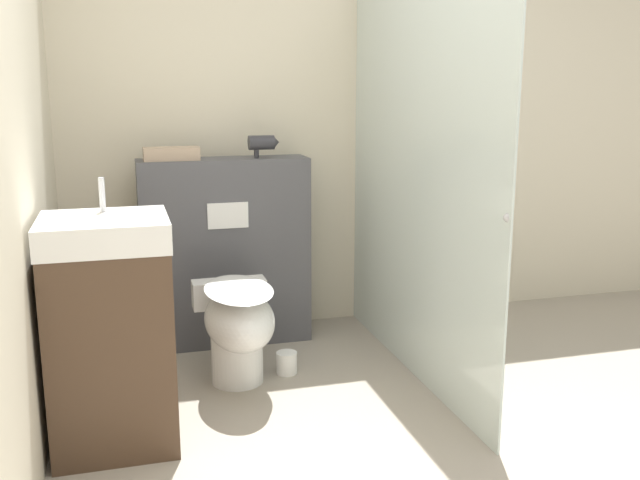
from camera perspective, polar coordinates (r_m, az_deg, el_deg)
The scene contains 9 objects.
ground_plane at distance 2.85m, azimuth 8.08°, elevation -18.38°, with size 12.00×12.00×0.00m, color #9E9384.
wall_back at distance 4.28m, azimuth -1.93°, elevation 9.68°, with size 8.00×0.06×2.50m.
partition_panel at distance 4.04m, azimuth -7.55°, elevation -0.96°, with size 0.93×0.26×1.05m.
shower_glass at distance 3.53m, azimuth 7.64°, elevation 4.95°, with size 0.04×1.82×2.00m.
toilet at distance 3.49m, azimuth -6.60°, elevation -6.69°, with size 0.38×0.65×0.52m.
sink_vanity at distance 3.00m, azimuth -16.42°, elevation -7.11°, with size 0.49×0.46×1.09m.
hair_drier at distance 3.95m, azimuth -4.59°, elevation 7.75°, with size 0.17×0.08×0.12m.
folded_towel at distance 3.90m, azimuth -11.80°, elevation 6.77°, with size 0.29×0.12×0.07m.
spare_toilet_roll at distance 3.70m, azimuth -2.68°, elevation -9.78°, with size 0.11×0.11×0.11m.
Camera 1 is at (-1.02, -2.23, 1.45)m, focal length 40.00 mm.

